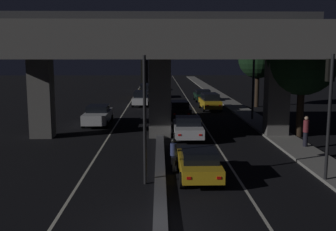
{
  "coord_description": "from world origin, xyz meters",
  "views": [
    {
      "loc": [
        -0.01,
        -11.82,
        5.45
      ],
      "look_at": [
        0.57,
        15.28,
        1.33
      ],
      "focal_mm": 42.0,
      "sensor_mm": 36.0,
      "label": 1
    }
  ],
  "objects_px": {
    "car_black_third": "(179,109)",
    "car_dark_green_fifth": "(203,95)",
    "car_white_second_oncoming": "(141,98)",
    "car_taxi_yellow_lead": "(199,163)",
    "traffic_light_left_of_median": "(145,98)",
    "car_white_lead_oncoming": "(98,115)",
    "car_taxi_yellow_third_oncoming": "(146,91)",
    "motorcycle_black_filtering_near": "(174,156)",
    "street_lamp": "(251,60)",
    "car_white_fourth_oncoming": "(147,86)",
    "car_taxi_yellow_fourth": "(210,101)",
    "car_white_second": "(188,127)",
    "traffic_light_right_of_median": "(329,96)",
    "pedestrian_on_sidewalk": "(306,131)"
  },
  "relations": [
    {
      "from": "car_white_lead_oncoming",
      "to": "car_white_fourth_oncoming",
      "type": "height_order",
      "value": "car_white_lead_oncoming"
    },
    {
      "from": "car_taxi_yellow_lead",
      "to": "motorcycle_black_filtering_near",
      "type": "height_order",
      "value": "motorcycle_black_filtering_near"
    },
    {
      "from": "traffic_light_right_of_median",
      "to": "car_white_second_oncoming",
      "type": "bearing_deg",
      "value": 108.97
    },
    {
      "from": "car_black_third",
      "to": "motorcycle_black_filtering_near",
      "type": "bearing_deg",
      "value": 173.69
    },
    {
      "from": "street_lamp",
      "to": "traffic_light_right_of_median",
      "type": "bearing_deg",
      "value": -91.51
    },
    {
      "from": "car_dark_green_fifth",
      "to": "pedestrian_on_sidewalk",
      "type": "height_order",
      "value": "pedestrian_on_sidewalk"
    },
    {
      "from": "car_white_second",
      "to": "car_black_third",
      "type": "xyz_separation_m",
      "value": [
        -0.18,
        8.23,
        0.08
      ]
    },
    {
      "from": "traffic_light_right_of_median",
      "to": "car_white_second",
      "type": "height_order",
      "value": "traffic_light_right_of_median"
    },
    {
      "from": "motorcycle_black_filtering_near",
      "to": "pedestrian_on_sidewalk",
      "type": "distance_m",
      "value": 8.94
    },
    {
      "from": "motorcycle_black_filtering_near",
      "to": "car_white_lead_oncoming",
      "type": "bearing_deg",
      "value": 24.82
    },
    {
      "from": "street_lamp",
      "to": "car_white_fourth_oncoming",
      "type": "relative_size",
      "value": 1.82
    },
    {
      "from": "car_dark_green_fifth",
      "to": "car_black_third",
      "type": "bearing_deg",
      "value": 164.81
    },
    {
      "from": "traffic_light_right_of_median",
      "to": "car_white_second_oncoming",
      "type": "height_order",
      "value": "traffic_light_right_of_median"
    },
    {
      "from": "pedestrian_on_sidewalk",
      "to": "car_white_second_oncoming",
      "type": "bearing_deg",
      "value": 117.25
    },
    {
      "from": "car_taxi_yellow_lead",
      "to": "car_white_second_oncoming",
      "type": "bearing_deg",
      "value": 7.82
    },
    {
      "from": "car_white_second",
      "to": "pedestrian_on_sidewalk",
      "type": "xyz_separation_m",
      "value": [
        6.74,
        -3.16,
        0.32
      ]
    },
    {
      "from": "car_taxi_yellow_fourth",
      "to": "motorcycle_black_filtering_near",
      "type": "height_order",
      "value": "car_taxi_yellow_fourth"
    },
    {
      "from": "car_taxi_yellow_lead",
      "to": "car_white_second_oncoming",
      "type": "height_order",
      "value": "car_white_second_oncoming"
    },
    {
      "from": "traffic_light_left_of_median",
      "to": "car_taxi_yellow_fourth",
      "type": "height_order",
      "value": "traffic_light_left_of_median"
    },
    {
      "from": "car_white_fourth_oncoming",
      "to": "pedestrian_on_sidewalk",
      "type": "bearing_deg",
      "value": 16.36
    },
    {
      "from": "motorcycle_black_filtering_near",
      "to": "pedestrian_on_sidewalk",
      "type": "xyz_separation_m",
      "value": [
        7.95,
        4.06,
        0.42
      ]
    },
    {
      "from": "car_white_lead_oncoming",
      "to": "street_lamp",
      "type": "bearing_deg",
      "value": 96.81
    },
    {
      "from": "car_dark_green_fifth",
      "to": "traffic_light_left_of_median",
      "type": "bearing_deg",
      "value": 168.78
    },
    {
      "from": "traffic_light_right_of_median",
      "to": "car_white_fourth_oncoming",
      "type": "relative_size",
      "value": 1.14
    },
    {
      "from": "car_white_second",
      "to": "car_black_third",
      "type": "distance_m",
      "value": 8.23
    },
    {
      "from": "car_white_lead_oncoming",
      "to": "car_white_fourth_oncoming",
      "type": "relative_size",
      "value": 0.99
    },
    {
      "from": "street_lamp",
      "to": "car_white_lead_oncoming",
      "type": "xyz_separation_m",
      "value": [
        -12.57,
        -1.55,
        -4.35
      ]
    },
    {
      "from": "car_white_fourth_oncoming",
      "to": "pedestrian_on_sidewalk",
      "type": "relative_size",
      "value": 2.69
    },
    {
      "from": "traffic_light_left_of_median",
      "to": "car_taxi_yellow_fourth",
      "type": "bearing_deg",
      "value": 76.13
    },
    {
      "from": "car_dark_green_fifth",
      "to": "car_white_lead_oncoming",
      "type": "relative_size",
      "value": 0.85
    },
    {
      "from": "car_white_lead_oncoming",
      "to": "car_taxi_yellow_third_oncoming",
      "type": "height_order",
      "value": "car_taxi_yellow_third_oncoming"
    },
    {
      "from": "traffic_light_left_of_median",
      "to": "car_taxi_yellow_lead",
      "type": "relative_size",
      "value": 1.37
    },
    {
      "from": "car_taxi_yellow_lead",
      "to": "car_black_third",
      "type": "height_order",
      "value": "car_black_third"
    },
    {
      "from": "traffic_light_left_of_median",
      "to": "car_white_second",
      "type": "xyz_separation_m",
      "value": [
        2.5,
        9.31,
        -2.98
      ]
    },
    {
      "from": "traffic_light_right_of_median",
      "to": "car_taxi_yellow_fourth",
      "type": "height_order",
      "value": "traffic_light_right_of_median"
    },
    {
      "from": "traffic_light_right_of_median",
      "to": "car_taxi_yellow_third_oncoming",
      "type": "bearing_deg",
      "value": 104.46
    },
    {
      "from": "car_dark_green_fifth",
      "to": "car_white_lead_oncoming",
      "type": "xyz_separation_m",
      "value": [
        -10.19,
        -16.31,
        0.05
      ]
    },
    {
      "from": "car_dark_green_fifth",
      "to": "car_taxi_yellow_third_oncoming",
      "type": "relative_size",
      "value": 0.94
    },
    {
      "from": "street_lamp",
      "to": "car_black_third",
      "type": "height_order",
      "value": "street_lamp"
    },
    {
      "from": "car_taxi_yellow_lead",
      "to": "motorcycle_black_filtering_near",
      "type": "relative_size",
      "value": 2.1
    },
    {
      "from": "car_white_second",
      "to": "street_lamp",
      "type": "bearing_deg",
      "value": -38.55
    },
    {
      "from": "car_white_second",
      "to": "car_dark_green_fifth",
      "type": "bearing_deg",
      "value": -8.1
    },
    {
      "from": "street_lamp",
      "to": "car_white_lead_oncoming",
      "type": "bearing_deg",
      "value": -172.97
    },
    {
      "from": "car_white_lead_oncoming",
      "to": "pedestrian_on_sidewalk",
      "type": "xyz_separation_m",
      "value": [
        13.56,
        -8.65,
        0.28
      ]
    },
    {
      "from": "traffic_light_left_of_median",
      "to": "car_dark_green_fifth",
      "type": "height_order",
      "value": "traffic_light_left_of_median"
    },
    {
      "from": "car_taxi_yellow_fourth",
      "to": "pedestrian_on_sidewalk",
      "type": "height_order",
      "value": "pedestrian_on_sidewalk"
    },
    {
      "from": "car_black_third",
      "to": "car_dark_green_fifth",
      "type": "height_order",
      "value": "car_black_third"
    },
    {
      "from": "traffic_light_right_of_median",
      "to": "car_white_lead_oncoming",
      "type": "distance_m",
      "value": 19.37
    },
    {
      "from": "car_white_second_oncoming",
      "to": "car_taxi_yellow_lead",
      "type": "bearing_deg",
      "value": 10.78
    },
    {
      "from": "car_white_lead_oncoming",
      "to": "car_white_fourth_oncoming",
      "type": "distance_m",
      "value": 31.47
    }
  ]
}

